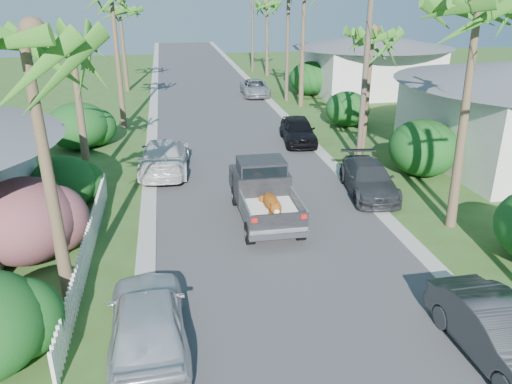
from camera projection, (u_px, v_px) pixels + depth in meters
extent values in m
plane|color=#36511E|center=(332.00, 357.00, 11.39)|extent=(120.00, 120.00, 0.00)
cube|color=#38383A|center=(217.00, 112.00, 34.20)|extent=(8.00, 100.00, 0.02)
cube|color=#A5A39E|center=(153.00, 115.00, 33.48)|extent=(0.60, 100.00, 0.06)
cube|color=#A5A39E|center=(278.00, 110.00, 34.89)|extent=(0.60, 100.00, 0.06)
cylinder|color=black|center=(250.00, 233.00, 16.35)|extent=(0.28, 0.76, 0.76)
cylinder|color=black|center=(300.00, 229.00, 16.63)|extent=(0.28, 0.76, 0.76)
cylinder|color=black|center=(236.00, 196.00, 19.32)|extent=(0.28, 0.76, 0.76)
cylinder|color=black|center=(279.00, 193.00, 19.60)|extent=(0.28, 0.76, 0.76)
cube|color=slate|center=(271.00, 216.00, 16.99)|extent=(1.90, 2.40, 0.24)
cube|color=slate|center=(245.00, 208.00, 16.70)|extent=(0.06, 2.40, 0.55)
cube|color=slate|center=(298.00, 204.00, 17.00)|extent=(0.06, 2.40, 0.55)
cube|color=black|center=(279.00, 221.00, 15.79)|extent=(1.92, 0.08, 0.52)
cube|color=silver|center=(280.00, 236.00, 15.81)|extent=(1.98, 0.18, 0.18)
cube|color=red|center=(254.00, 220.00, 15.57)|extent=(0.18, 0.05, 0.14)
cube|color=red|center=(304.00, 217.00, 15.83)|extent=(0.18, 0.05, 0.14)
cube|color=black|center=(261.00, 185.00, 18.52)|extent=(1.94, 1.65, 1.10)
cube|color=black|center=(261.00, 167.00, 18.25)|extent=(1.70, 1.35, 0.55)
cube|color=black|center=(265.00, 174.00, 17.65)|extent=(1.60, 0.05, 0.45)
cube|color=black|center=(255.00, 178.00, 19.72)|extent=(1.94, 1.20, 0.80)
cube|color=white|center=(271.00, 211.00, 16.92)|extent=(1.70, 2.10, 0.16)
ellipsoid|color=orange|center=(271.00, 202.00, 16.90)|extent=(0.48, 1.25, 0.43)
sphere|color=orange|center=(276.00, 208.00, 16.18)|extent=(0.40, 0.40, 0.40)
ellipsoid|color=white|center=(271.00, 204.00, 16.94)|extent=(0.32, 0.86, 0.18)
imported|color=#2B2D2F|center=(498.00, 334.00, 11.10)|extent=(1.49, 4.06, 1.33)
imported|color=#303236|center=(369.00, 179.00, 20.33)|extent=(2.38, 4.61, 1.28)
imported|color=black|center=(298.00, 130.00, 27.13)|extent=(2.07, 4.27, 1.41)
imported|color=#AFB0B6|center=(255.00, 88.00, 39.35)|extent=(2.25, 4.53, 1.23)
imported|color=silver|center=(148.00, 321.00, 11.38)|extent=(1.94, 4.47, 1.50)
imported|color=silver|center=(165.00, 156.00, 22.75)|extent=(2.51, 5.38, 1.52)
cone|color=brown|center=(50.00, 185.00, 11.80)|extent=(0.36, 0.71, 7.01)
cone|color=brown|center=(80.00, 115.00, 20.06)|extent=(0.36, 0.61, 6.21)
cone|color=brown|center=(118.00, 60.00, 28.98)|extent=(0.36, 0.36, 8.00)
cone|color=brown|center=(124.00, 51.00, 40.13)|extent=(0.36, 0.75, 6.51)
cone|color=brown|center=(464.00, 121.00, 16.49)|extent=(0.36, 0.73, 7.51)
cone|color=brown|center=(367.00, 93.00, 25.03)|extent=(0.36, 0.54, 6.01)
cone|color=brown|center=(303.00, 47.00, 34.59)|extent=(0.36, 0.36, 8.20)
cone|color=brown|center=(267.00, 40.00, 47.67)|extent=(0.36, 0.63, 6.81)
ellipsoid|color=#C51C65|center=(25.00, 220.00, 15.10)|extent=(3.00, 3.30, 2.60)
ellipsoid|color=#164112|center=(64.00, 182.00, 18.93)|extent=(2.40, 2.64, 2.00)
ellipsoid|color=#164112|center=(78.00, 126.00, 26.05)|extent=(3.20, 3.52, 2.40)
ellipsoid|color=#164112|center=(423.00, 148.00, 22.24)|extent=(3.00, 3.30, 2.50)
ellipsoid|color=#164112|center=(347.00, 109.00, 30.47)|extent=(2.60, 2.86, 2.10)
ellipsoid|color=#164112|center=(310.00, 78.00, 39.59)|extent=(3.20, 3.52, 2.60)
cube|color=white|center=(88.00, 247.00, 15.24)|extent=(0.10, 11.00, 1.00)
cube|color=silver|center=(370.00, 70.00, 40.22)|extent=(9.00, 8.00, 3.60)
cone|color=#595B60|center=(373.00, 41.00, 39.35)|extent=(6.48, 6.48, 1.00)
cylinder|color=brown|center=(366.00, 69.00, 22.48)|extent=(0.26, 0.26, 9.00)
cylinder|color=brown|center=(288.00, 39.00, 36.17)|extent=(0.26, 0.26, 9.00)
cylinder|color=brown|center=(252.00, 26.00, 49.85)|extent=(0.26, 0.26, 9.00)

